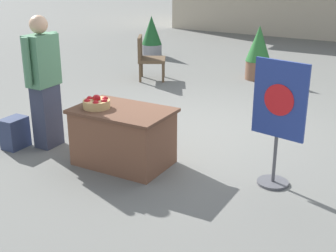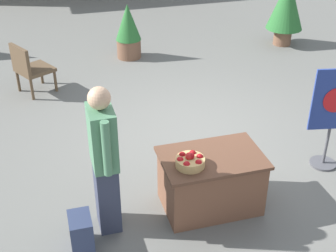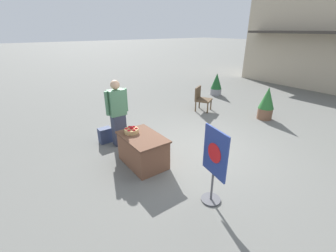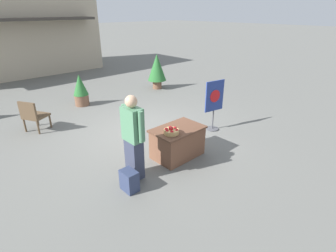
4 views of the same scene
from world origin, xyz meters
name	(u,v)px [view 2 (image 2 of 4)]	position (x,y,z in m)	size (l,w,h in m)	color
ground_plane	(197,139)	(0.00, 0.00, 0.00)	(120.00, 120.00, 0.00)	slate
display_table	(211,181)	(-0.34, -1.46, 0.36)	(1.19, 0.78, 0.72)	brown
apple_basket	(190,161)	(-0.64, -1.57, 0.78)	(0.33, 0.33, 0.16)	tan
person_visitor	(104,160)	(-1.57, -1.47, 0.91)	(0.26, 0.61, 1.76)	#33384C
backpack	(81,233)	(-1.92, -1.75, 0.21)	(0.24, 0.34, 0.42)	#2D3856
poster_board	(333,114)	(1.47, -1.09, 0.80)	(0.62, 0.36, 1.43)	#4C4C51
patio_chair	(29,67)	(-2.31, 2.28, 0.50)	(0.75, 0.75, 0.91)	brown
potted_plant_near_left	(128,31)	(-0.32, 3.44, 0.57)	(0.52, 0.52, 1.12)	brown
potted_plant_near_right	(287,6)	(3.11, 3.26, 0.87)	(0.79, 0.79, 1.48)	brown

